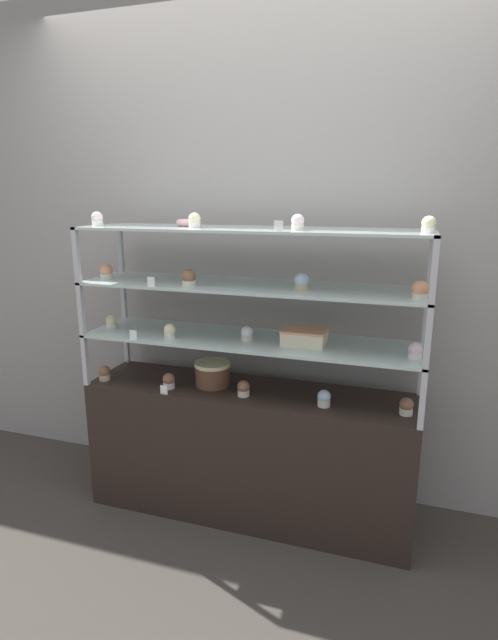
% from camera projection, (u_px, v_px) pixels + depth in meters
% --- Properties ---
extents(ground_plane, '(20.00, 20.00, 0.00)m').
position_uv_depth(ground_plane, '(249.00, 509.00, 2.58)').
color(ground_plane, '#38332D').
extents(back_wall, '(8.00, 0.05, 2.60)m').
position_uv_depth(back_wall, '(270.00, 251.00, 2.59)').
color(back_wall, gray).
rests_on(back_wall, ground_plane).
extents(display_base, '(1.60, 0.40, 0.66)m').
position_uv_depth(display_base, '(249.00, 451.00, 2.50)').
color(display_base, black).
rests_on(display_base, ground_plane).
extents(display_riser_lower, '(1.60, 0.40, 0.26)m').
position_uv_depth(display_riser_lower, '(249.00, 341.00, 2.36)').
color(display_riser_lower, '#B7B7BC').
rests_on(display_riser_lower, display_base).
extents(display_riser_middle, '(1.60, 0.40, 0.26)m').
position_uv_depth(display_riser_middle, '(249.00, 288.00, 2.30)').
color(display_riser_middle, '#B7B7BC').
rests_on(display_riser_middle, display_riser_lower).
extents(display_riser_upper, '(1.60, 0.40, 0.26)m').
position_uv_depth(display_riser_upper, '(249.00, 231.00, 2.24)').
color(display_riser_upper, '#B7B7BC').
rests_on(display_riser_upper, display_riser_middle).
extents(layer_cake_centerpiece, '(0.18, 0.18, 0.12)m').
position_uv_depth(layer_cake_centerpiece, '(212.00, 374.00, 2.46)').
color(layer_cake_centerpiece, brown).
rests_on(layer_cake_centerpiece, display_base).
extents(sheet_cake_frosted, '(0.20, 0.16, 0.07)m').
position_uv_depth(sheet_cake_frosted, '(305.00, 336.00, 2.26)').
color(sheet_cake_frosted, beige).
rests_on(sheet_cake_frosted, display_riser_lower).
extents(cupcake_0, '(0.06, 0.06, 0.08)m').
position_uv_depth(cupcake_0, '(105.00, 373.00, 2.54)').
color(cupcake_0, '#CCB28C').
rests_on(cupcake_0, display_base).
extents(cupcake_1, '(0.06, 0.06, 0.08)m').
position_uv_depth(cupcake_1, '(169.00, 381.00, 2.43)').
color(cupcake_1, white).
rests_on(cupcake_1, display_base).
extents(cupcake_2, '(0.06, 0.06, 0.08)m').
position_uv_depth(cupcake_2, '(245.00, 389.00, 2.33)').
color(cupcake_2, beige).
rests_on(cupcake_2, display_base).
extents(cupcake_3, '(0.06, 0.06, 0.08)m').
position_uv_depth(cupcake_3, '(324.00, 398.00, 2.22)').
color(cupcake_3, beige).
rests_on(cupcake_3, display_base).
extents(cupcake_4, '(0.06, 0.06, 0.08)m').
position_uv_depth(cupcake_4, '(406.00, 406.00, 2.14)').
color(cupcake_4, beige).
rests_on(cupcake_4, display_base).
extents(price_tag_0, '(0.04, 0.00, 0.04)m').
position_uv_depth(price_tag_0, '(164.00, 390.00, 2.36)').
color(price_tag_0, white).
rests_on(price_tag_0, display_base).
extents(cupcake_5, '(0.06, 0.06, 0.07)m').
position_uv_depth(cupcake_5, '(112.00, 322.00, 2.54)').
color(cupcake_5, white).
rests_on(cupcake_5, display_riser_lower).
extents(cupcake_6, '(0.06, 0.06, 0.07)m').
position_uv_depth(cupcake_6, '(170.00, 331.00, 2.37)').
color(cupcake_6, white).
rests_on(cupcake_6, display_riser_lower).
extents(cupcake_7, '(0.06, 0.06, 0.07)m').
position_uv_depth(cupcake_7, '(247.00, 334.00, 2.32)').
color(cupcake_7, beige).
rests_on(cupcake_7, display_riser_lower).
extents(cupcake_8, '(0.06, 0.06, 0.07)m').
position_uv_depth(cupcake_8, '(415.00, 351.00, 2.07)').
color(cupcake_8, white).
rests_on(cupcake_8, display_riser_lower).
extents(price_tag_1, '(0.04, 0.00, 0.04)m').
position_uv_depth(price_tag_1, '(133.00, 335.00, 2.34)').
color(price_tag_1, white).
rests_on(price_tag_1, display_riser_lower).
extents(cupcake_9, '(0.06, 0.06, 0.07)m').
position_uv_depth(cupcake_9, '(106.00, 272.00, 2.46)').
color(cupcake_9, white).
rests_on(cupcake_9, display_riser_middle).
extents(cupcake_10, '(0.06, 0.06, 0.07)m').
position_uv_depth(cupcake_10, '(189.00, 278.00, 2.27)').
color(cupcake_10, beige).
rests_on(cupcake_10, display_riser_middle).
extents(cupcake_11, '(0.06, 0.06, 0.07)m').
position_uv_depth(cupcake_11, '(302.00, 282.00, 2.17)').
color(cupcake_11, '#CCB28C').
rests_on(cupcake_11, display_riser_middle).
extents(cupcake_12, '(0.06, 0.06, 0.07)m').
position_uv_depth(cupcake_12, '(420.00, 290.00, 1.98)').
color(cupcake_12, beige).
rests_on(cupcake_12, display_riser_middle).
extents(price_tag_2, '(0.04, 0.00, 0.04)m').
position_uv_depth(price_tag_2, '(151.00, 282.00, 2.25)').
color(price_tag_2, white).
rests_on(price_tag_2, display_riser_middle).
extents(cupcake_13, '(0.05, 0.05, 0.07)m').
position_uv_depth(cupcake_13, '(97.00, 219.00, 2.38)').
color(cupcake_13, white).
rests_on(cupcake_13, display_riser_upper).
extents(cupcake_14, '(0.05, 0.05, 0.07)m').
position_uv_depth(cupcake_14, '(194.00, 221.00, 2.24)').
color(cupcake_14, white).
rests_on(cupcake_14, display_riser_upper).
extents(cupcake_15, '(0.05, 0.05, 0.07)m').
position_uv_depth(cupcake_15, '(298.00, 222.00, 2.08)').
color(cupcake_15, beige).
rests_on(cupcake_15, display_riser_upper).
extents(cupcake_16, '(0.05, 0.05, 0.07)m').
position_uv_depth(cupcake_16, '(429.00, 225.00, 1.90)').
color(cupcake_16, white).
rests_on(cupcake_16, display_riser_upper).
extents(price_tag_3, '(0.04, 0.00, 0.04)m').
position_uv_depth(price_tag_3, '(278.00, 226.00, 2.01)').
color(price_tag_3, white).
rests_on(price_tag_3, display_riser_upper).
extents(donut_glazed, '(0.12, 0.12, 0.03)m').
position_uv_depth(donut_glazed, '(188.00, 223.00, 2.38)').
color(donut_glazed, '#EFB2BC').
rests_on(donut_glazed, display_riser_upper).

